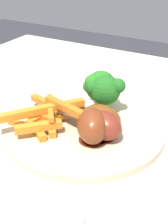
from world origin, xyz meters
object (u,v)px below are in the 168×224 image
at_px(dining_table, 82,192).
at_px(dinner_plate, 84,125).
at_px(chicken_drumstick_near, 92,125).
at_px(chicken_drumstick_far, 97,119).
at_px(chicken_drumstick_extra, 99,123).
at_px(carrot_fries_pile, 48,113).
at_px(broccoli_floret_middle, 100,87).
at_px(broccoli_floret_front, 106,90).

height_order(dining_table, dinner_plate, dinner_plate).
xyz_separation_m(chicken_drumstick_near, chicken_drumstick_far, (-0.00, 0.02, -0.00)).
height_order(dinner_plate, chicken_drumstick_near, chicken_drumstick_near).
height_order(dining_table, chicken_drumstick_extra, chicken_drumstick_extra).
bearing_deg(chicken_drumstick_near, carrot_fries_pile, 177.33).
relative_size(broccoli_floret_middle, chicken_drumstick_extra, 0.56).
bearing_deg(dining_table, broccoli_floret_front, 89.83).
distance_m(dinner_plate, broccoli_floret_middle, 0.08).
distance_m(chicken_drumstick_far, chicken_drumstick_extra, 0.01).
height_order(broccoli_floret_middle, chicken_drumstick_extra, broccoli_floret_middle).
bearing_deg(chicken_drumstick_extra, chicken_drumstick_near, -114.94).
xyz_separation_m(broccoli_floret_middle, chicken_drumstick_near, (0.03, -0.10, -0.02)).
bearing_deg(chicken_drumstick_near, broccoli_floret_middle, 109.89).
relative_size(chicken_drumstick_near, chicken_drumstick_extra, 0.89).
relative_size(dining_table, carrot_fries_pile, 6.56).
bearing_deg(broccoli_floret_front, chicken_drumstick_near, -77.95).
height_order(dining_table, broccoli_floret_middle, broccoli_floret_middle).
bearing_deg(chicken_drumstick_extra, broccoli_floret_front, 108.51).
relative_size(dinner_plate, chicken_drumstick_extra, 2.24).
height_order(dining_table, broccoli_floret_front, broccoli_floret_front).
xyz_separation_m(dining_table, chicken_drumstick_extra, (0.02, 0.01, 0.15)).
distance_m(broccoli_floret_front, chicken_drumstick_far, 0.07).
bearing_deg(chicken_drumstick_far, dinner_plate, 156.56).
bearing_deg(carrot_fries_pile, chicken_drumstick_far, 12.62).
relative_size(dinner_plate, chicken_drumstick_far, 2.19).
distance_m(dining_table, chicken_drumstick_extra, 0.15).
distance_m(broccoli_floret_middle, chicken_drumstick_near, 0.10).
xyz_separation_m(dinner_plate, chicken_drumstick_near, (0.03, -0.04, 0.03)).
distance_m(dining_table, chicken_drumstick_far, 0.15).
bearing_deg(chicken_drumstick_extra, broccoli_floret_middle, 116.08).
relative_size(broccoli_floret_middle, chicken_drumstick_near, 0.63).
xyz_separation_m(dinner_plate, broccoli_floret_front, (0.02, 0.05, 0.05)).
height_order(dinner_plate, chicken_drumstick_far, chicken_drumstick_far).
bearing_deg(dining_table, dinner_plate, 114.59).
bearing_deg(broccoli_floret_middle, chicken_drumstick_near, -70.11).
bearing_deg(chicken_drumstick_extra, dining_table, -156.71).
bearing_deg(broccoli_floret_middle, chicken_drumstick_extra, -63.92).
height_order(chicken_drumstick_far, chicken_drumstick_extra, chicken_drumstick_far).
distance_m(broccoli_floret_front, chicken_drumstick_near, 0.09).
xyz_separation_m(chicken_drumstick_near, chicken_drumstick_extra, (0.01, 0.01, -0.00)).
height_order(broccoli_floret_middle, chicken_drumstick_near, broccoli_floret_middle).
height_order(dining_table, carrot_fries_pile, carrot_fries_pile).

